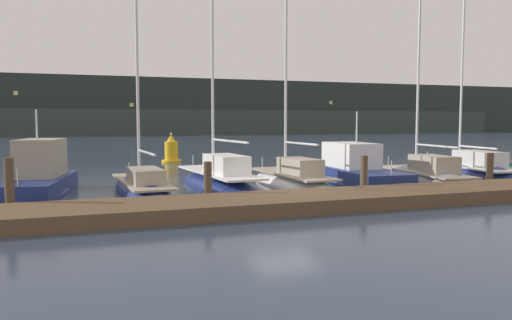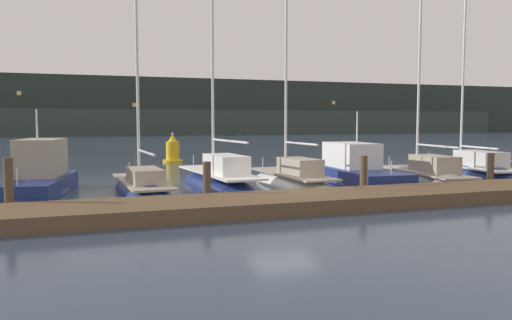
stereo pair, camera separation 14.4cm
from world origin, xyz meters
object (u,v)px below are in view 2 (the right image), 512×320
Objects in this scene: motorboat_berth_3 at (39,185)px; sailboat_berth_4 at (142,191)px; channel_buoy at (173,151)px; motorboat_berth_7 at (356,176)px; sailboat_berth_6 at (292,183)px; sailboat_berth_5 at (219,184)px; sailboat_berth_8 at (424,179)px; sailboat_berth_9 at (469,174)px.

motorboat_berth_3 is 4.01m from sailboat_berth_4.
motorboat_berth_3 is 15.72m from channel_buoy.
motorboat_berth_7 reaches higher than channel_buoy.
sailboat_berth_6 is (10.40, -0.95, -0.25)m from motorboat_berth_3.
sailboat_berth_5 is 10.03m from sailboat_berth_8.
motorboat_berth_3 is 17.22m from sailboat_berth_8.
sailboat_berth_5 is 1.57× the size of motorboat_berth_7.
sailboat_berth_6 reaches higher than sailboat_berth_8.
sailboat_berth_4 is at bearing -177.81° from sailboat_berth_9.
motorboat_berth_7 is at bearing -3.62° from motorboat_berth_3.
motorboat_berth_7 is at bearing -2.73° from sailboat_berth_5.
motorboat_berth_7 is 0.74× the size of sailboat_berth_8.
sailboat_berth_6 is at bearing 0.45° from sailboat_berth_4.
sailboat_berth_9 reaches higher than sailboat_berth_4.
sailboat_berth_9 reaches higher than channel_buoy.
sailboat_berth_8 is (3.46, -0.42, -0.23)m from motorboat_berth_7.
sailboat_berth_5 is at bearing 175.80° from sailboat_berth_8.
sailboat_berth_5 is (3.30, 0.45, 0.07)m from sailboat_berth_4.
sailboat_berth_8 is at bearing -4.20° from sailboat_berth_5.
sailboat_berth_8 reaches higher than motorboat_berth_7.
sailboat_berth_9 is (6.96, 0.50, -0.22)m from motorboat_berth_7.
sailboat_berth_8 is 4.68× the size of channel_buoy.
sailboat_berth_9 reaches higher than motorboat_berth_7.
channel_buoy is (3.72, 14.76, 0.67)m from sailboat_berth_4.
sailboat_berth_5 is 6.55m from motorboat_berth_7.
sailboat_berth_8 is (10.00, -0.74, -0.06)m from sailboat_berth_5.
sailboat_berth_5 is at bearing -4.43° from motorboat_berth_3.
motorboat_berth_3 is 0.58× the size of sailboat_berth_4.
sailboat_berth_8 is at bearing -165.15° from sailboat_berth_9.
sailboat_berth_9 is at bearing 2.19° from sailboat_berth_4.
sailboat_berth_8 is (6.77, -0.34, -0.02)m from sailboat_berth_6.
sailboat_berth_5 is at bearing -179.18° from sailboat_berth_9.
sailboat_berth_4 reaches higher than motorboat_berth_3.
motorboat_berth_3 is 0.66× the size of sailboat_berth_6.
motorboat_berth_7 is 3.50m from sailboat_berth_8.
motorboat_berth_7 is (6.54, -0.31, 0.16)m from sailboat_berth_5.
sailboat_berth_9 reaches higher than sailboat_berth_6.
sailboat_berth_5 reaches higher than sailboat_berth_6.
sailboat_berth_9 reaches higher than sailboat_berth_5.
sailboat_berth_6 is 0.80× the size of sailboat_berth_9.
sailboat_berth_6 is 14.99m from channel_buoy.
sailboat_berth_4 is 6.53m from sailboat_berth_6.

